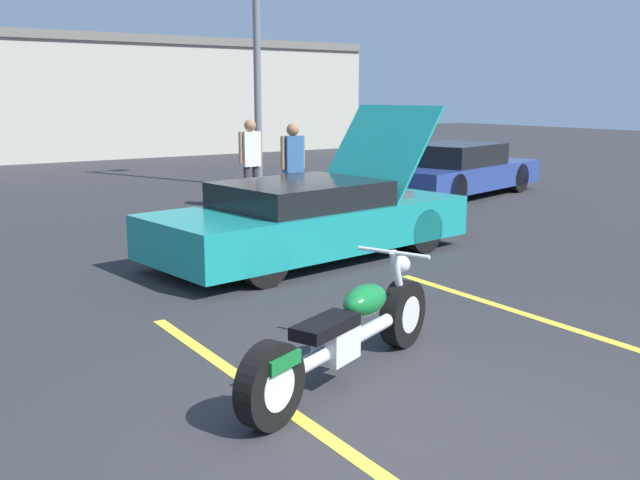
# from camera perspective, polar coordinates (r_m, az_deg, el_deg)

# --- Properties ---
(ground_plane) EXTENTS (80.00, 80.00, 0.00)m
(ground_plane) POSITION_cam_1_polar(r_m,az_deg,el_deg) (4.83, 9.42, -16.84)
(ground_plane) COLOR #2D2D30
(parking_stripe_middle) EXTENTS (0.12, 5.43, 0.01)m
(parking_stripe_middle) POSITION_cam_1_polar(r_m,az_deg,el_deg) (5.28, -1.72, -14.03)
(parking_stripe_middle) COLOR yellow
(parking_stripe_middle) RESTS_ON ground
(parking_stripe_back) EXTENTS (0.12, 5.43, 0.01)m
(parking_stripe_back) POSITION_cam_1_polar(r_m,az_deg,el_deg) (7.45, 20.55, -7.03)
(parking_stripe_back) COLOR yellow
(parking_stripe_back) RESTS_ON ground
(light_pole) EXTENTS (1.21, 0.28, 6.61)m
(light_pole) POSITION_cam_1_polar(r_m,az_deg,el_deg) (17.95, -4.83, 15.97)
(light_pole) COLOR slate
(light_pole) RESTS_ON ground
(motorcycle) EXTENTS (2.48, 1.20, 0.95)m
(motorcycle) POSITION_cam_1_polar(r_m,az_deg,el_deg) (5.78, 2.04, -7.65)
(motorcycle) COLOR black
(motorcycle) RESTS_ON ground
(show_car_hood_open) EXTENTS (4.91, 2.47, 2.13)m
(show_car_hood_open) POSITION_cam_1_polar(r_m,az_deg,el_deg) (10.08, -0.64, 1.74)
(show_car_hood_open) COLOR teal
(show_car_hood_open) RESTS_ON ground
(parked_car_right_row) EXTENTS (4.92, 2.89, 1.19)m
(parked_car_right_row) POSITION_cam_1_polar(r_m,az_deg,el_deg) (16.71, 10.90, 5.47)
(parked_car_right_row) COLOR navy
(parked_car_right_row) RESTS_ON ground
(spectator_by_show_car) EXTENTS (0.52, 0.24, 1.80)m
(spectator_by_show_car) POSITION_cam_1_polar(r_m,az_deg,el_deg) (14.43, -5.57, 6.71)
(spectator_by_show_car) COLOR #333338
(spectator_by_show_car) RESTS_ON ground
(spectator_midground) EXTENTS (0.52, 0.23, 1.76)m
(spectator_midground) POSITION_cam_1_polar(r_m,az_deg,el_deg) (13.40, -2.18, 6.29)
(spectator_midground) COLOR gray
(spectator_midground) RESTS_ON ground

